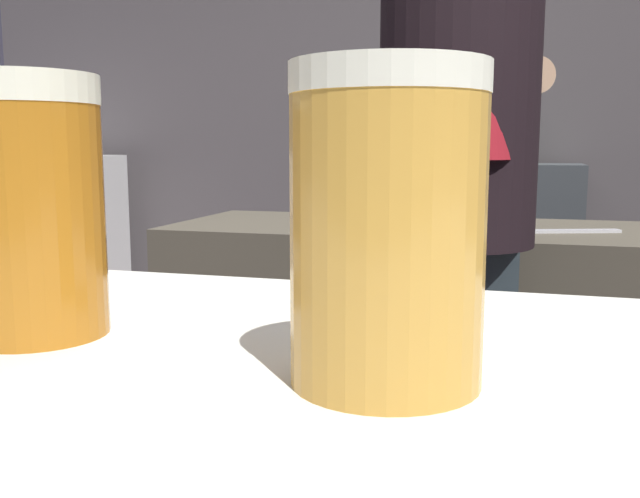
# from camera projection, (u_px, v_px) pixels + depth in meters

# --- Properties ---
(wall_back) EXTENTS (5.20, 0.10, 2.70)m
(wall_back) POSITION_uv_depth(u_px,v_px,m) (462.00, 106.00, 3.36)
(wall_back) COLOR #4E494B
(wall_back) RESTS_ON ground
(prep_counter) EXTENTS (2.10, 0.60, 0.93)m
(prep_counter) POSITION_uv_depth(u_px,v_px,m) (535.00, 392.00, 2.00)
(prep_counter) COLOR #484236
(prep_counter) RESTS_ON ground
(back_shelf) EXTENTS (0.96, 0.36, 1.08)m
(back_shelf) POSITION_uv_depth(u_px,v_px,m) (467.00, 283.00, 3.19)
(back_shelf) COLOR #393E42
(back_shelf) RESTS_ON ground
(mini_fridge) EXTENTS (0.64, 0.58, 1.11)m
(mini_fridge) POSITION_uv_depth(u_px,v_px,m) (48.00, 265.00, 3.60)
(mini_fridge) COLOR white
(mini_fridge) RESTS_ON ground
(bartender) EXTENTS (0.50, 0.55, 1.74)m
(bartender) POSITION_uv_depth(u_px,v_px,m) (456.00, 216.00, 1.54)
(bartender) COLOR #2C373D
(bartender) RESTS_ON ground
(mixing_bowl) EXTENTS (0.21, 0.21, 0.06)m
(mixing_bowl) POSITION_uv_depth(u_px,v_px,m) (384.00, 211.00, 2.17)
(mixing_bowl) COLOR silver
(mixing_bowl) RESTS_ON prep_counter
(chefs_knife) EXTENTS (0.24, 0.11, 0.01)m
(chefs_knife) POSITION_uv_depth(u_px,v_px,m) (575.00, 231.00, 1.86)
(chefs_knife) COLOR silver
(chefs_knife) RESTS_ON prep_counter
(pint_glass_near) EXTENTS (0.08, 0.08, 0.13)m
(pint_glass_near) POSITION_uv_depth(u_px,v_px,m) (387.00, 227.00, 0.29)
(pint_glass_near) COLOR gold
(pint_glass_near) RESTS_ON bar_counter
(pint_glass_far) EXTENTS (0.08, 0.08, 0.14)m
(pint_glass_far) POSITION_uv_depth(u_px,v_px,m) (30.00, 207.00, 0.37)
(pint_glass_far) COLOR #B46A1B
(pint_glass_far) RESTS_ON bar_counter
(bottle_vinegar) EXTENTS (0.06, 0.06, 0.18)m
(bottle_vinegar) POSITION_uv_depth(u_px,v_px,m) (407.00, 148.00, 3.24)
(bottle_vinegar) COLOR black
(bottle_vinegar) RESTS_ON back_shelf
(bottle_hot_sauce) EXTENTS (0.06, 0.06, 0.20)m
(bottle_hot_sauce) POSITION_uv_depth(u_px,v_px,m) (443.00, 146.00, 3.21)
(bottle_hot_sauce) COLOR #DACC81
(bottle_hot_sauce) RESTS_ON back_shelf
(bottle_olive_oil) EXTENTS (0.07, 0.07, 0.27)m
(bottle_olive_oil) POSITION_uv_depth(u_px,v_px,m) (530.00, 140.00, 3.12)
(bottle_olive_oil) COLOR #42882E
(bottle_olive_oil) RESTS_ON back_shelf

